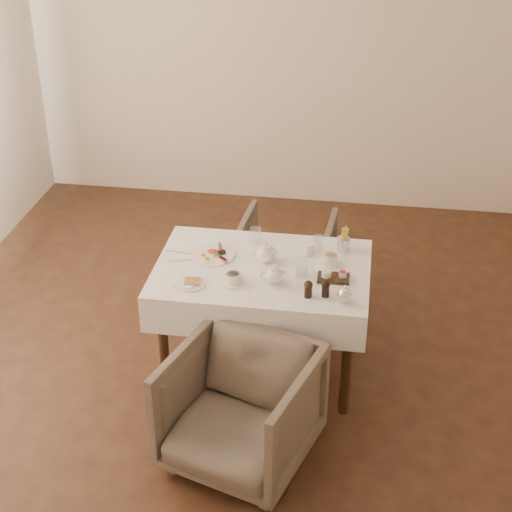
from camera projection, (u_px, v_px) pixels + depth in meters
The scene contains 20 objects.
table at pixel (262, 284), 4.73m from camera, with size 1.28×0.88×0.75m.
armchair_near at pixel (240, 409), 4.20m from camera, with size 0.72×0.74×0.68m, color brown.
armchair_far at pixel (286, 257), 5.67m from camera, with size 0.65×0.67×0.61m, color brown.
breakfast_plate at pixel (213, 255), 4.78m from camera, with size 0.26×0.26×0.03m.
side_plate at pixel (189, 284), 4.50m from camera, with size 0.18×0.18×0.02m.
teapot_centre at pixel (266, 252), 4.70m from camera, with size 0.16×0.13×0.13m, color white, non-canonical shape.
teapot_front at pixel (274, 274), 4.49m from camera, with size 0.15×0.12×0.12m, color white, non-canonical shape.
creamer at pixel (309, 249), 4.79m from camera, with size 0.06×0.06×0.08m, color white.
teacup_near at pixel (233, 279), 4.50m from camera, with size 0.13×0.13×0.07m.
teacup_far at pixel (331, 260), 4.69m from camera, with size 0.13×0.13×0.06m.
glass_left at pixel (255, 235), 4.92m from camera, with size 0.07×0.07×0.10m, color silver.
glass_mid at pixel (302, 268), 4.57m from camera, with size 0.07×0.07×0.10m, color silver.
glass_right at pixel (318, 242), 4.85m from camera, with size 0.06×0.06×0.09m, color silver.
condiment_board at pixel (333, 277), 4.55m from camera, with size 0.19×0.13×0.05m.
pepper_mill_left at pixel (308, 289), 4.37m from camera, with size 0.05×0.05×0.10m, color black, non-canonical shape.
pepper_mill_right at pixel (326, 288), 4.37m from camera, with size 0.05×0.05×0.10m, color black, non-canonical shape.
silver_pot at pixel (345, 294), 4.32m from camera, with size 0.10×0.08×0.11m, color white, non-canonical shape.
fries_cup at pixel (344, 241), 4.81m from camera, with size 0.08×0.08×0.17m.
cutlery_fork at pixel (179, 252), 4.83m from camera, with size 0.01×0.18×0.00m, color silver.
cutlery_knife at pixel (183, 260), 4.74m from camera, with size 0.01×0.19×0.00m, color silver.
Camera 1 is at (0.71, -4.00, 3.14)m, focal length 55.00 mm.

